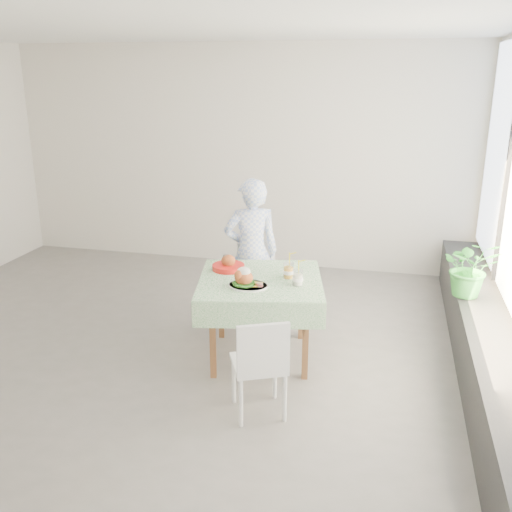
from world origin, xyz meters
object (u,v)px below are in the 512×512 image
(chair_near, at_px, (259,384))
(diner, at_px, (251,253))
(cafe_table, at_px, (260,309))
(main_dish, at_px, (246,280))
(juice_cup_orange, at_px, (289,271))
(potted_plant, at_px, (470,268))
(chair_far, at_px, (261,301))

(chair_near, relative_size, diner, 0.53)
(cafe_table, height_order, main_dish, main_dish)
(chair_near, bearing_deg, juice_cup_orange, 87.80)
(cafe_table, relative_size, chair_near, 1.55)
(cafe_table, relative_size, potted_plant, 2.30)
(cafe_table, relative_size, chair_far, 1.48)
(main_dish, height_order, potted_plant, potted_plant)
(chair_far, bearing_deg, chair_near, -77.50)
(chair_far, xyz_separation_m, chair_near, (0.34, -1.54, -0.01))
(main_dish, relative_size, juice_cup_orange, 1.22)
(main_dish, bearing_deg, cafe_table, 71.61)
(cafe_table, bearing_deg, chair_near, -77.32)
(diner, bearing_deg, juice_cup_orange, 104.41)
(diner, relative_size, main_dish, 4.47)
(diner, distance_m, main_dish, 0.93)
(juice_cup_orange, bearing_deg, chair_near, -92.20)
(cafe_table, bearing_deg, juice_cup_orange, 18.34)
(diner, bearing_deg, cafe_table, 86.26)
(chair_near, bearing_deg, diner, 105.98)
(main_dish, bearing_deg, juice_cup_orange, 43.80)
(main_dish, xyz_separation_m, juice_cup_orange, (0.30, 0.29, 0.01))
(diner, xyz_separation_m, potted_plant, (2.04, -0.04, 0.02))
(cafe_table, height_order, chair_near, chair_near)
(chair_near, relative_size, juice_cup_orange, 2.90)
(main_dish, distance_m, potted_plant, 2.05)
(chair_far, height_order, chair_near, chair_far)
(juice_cup_orange, bearing_deg, main_dish, -136.20)
(main_dish, bearing_deg, chair_far, 94.76)
(cafe_table, xyz_separation_m, juice_cup_orange, (0.23, 0.08, 0.34))
(cafe_table, distance_m, main_dish, 0.41)
(cafe_table, height_order, juice_cup_orange, juice_cup_orange)
(chair_far, relative_size, juice_cup_orange, 3.03)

